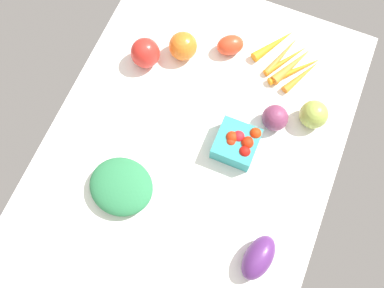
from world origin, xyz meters
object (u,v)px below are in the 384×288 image
roma_tomato (230,45)px  eggplant (258,258)px  bell_pepper_red (145,53)px  berry_basket (238,143)px  heirloom_tomato_orange (183,46)px  red_onion_near_basket (275,118)px  carrot_bunch (289,60)px  heirloom_tomato_green (314,114)px  leafy_greens_clump (121,186)px

roma_tomato → eggplant: 58.93cm
bell_pepper_red → berry_basket: 36.29cm
heirloom_tomato_orange → red_onion_near_basket: 32.82cm
heirloom_tomato_orange → carrot_bunch: 30.43cm
eggplant → carrot_bunch: size_ratio=0.56×
bell_pepper_red → berry_basket: (-14.87, -33.09, -0.97)cm
heirloom_tomato_orange → bell_pepper_red: 10.79cm
heirloom_tomato_orange → berry_basket: heirloom_tomato_orange is taller
roma_tomato → carrot_bunch: roma_tomato is taller
heirloom_tomato_orange → carrot_bunch: heirloom_tomato_orange is taller
roma_tomato → heirloom_tomato_green: (-12.02, -28.23, 0.97)cm
bell_pepper_red → leafy_greens_clump: bearing=-165.1°
roma_tomato → leafy_greens_clump: same height
red_onion_near_basket → carrot_bunch: red_onion_near_basket is taller
berry_basket → carrot_bunch: size_ratio=0.52×
carrot_bunch → bell_pepper_red: bearing=111.6°
heirloom_tomato_orange → leafy_greens_clump: 43.02cm
berry_basket → leafy_greens_clump: (-21.89, 23.29, -0.63)cm
red_onion_near_basket → heirloom_tomato_green: bearing=-62.8°
roma_tomato → eggplant: (-52.41, -26.94, 0.46)cm
leafy_greens_clump → berry_basket: bearing=-46.8°
red_onion_near_basket → berry_basket: (-10.46, 6.76, -0.06)cm
heirloom_tomato_green → carrot_bunch: heirloom_tomato_green is taller
red_onion_near_basket → berry_basket: same height
eggplant → leafy_greens_clump: 38.14cm
berry_basket → leafy_greens_clump: berry_basket is taller
leafy_greens_clump → heirloom_tomato_green: (37.08, -39.28, 0.97)cm
red_onion_near_basket → heirloom_tomato_orange: bearing=71.1°
heirloom_tomato_orange → heirloom_tomato_green: heirloom_tomato_orange is taller
heirloom_tomato_orange → roma_tomato: size_ratio=1.04×
eggplant → leafy_greens_clump: eggplant is taller
heirloom_tomato_orange → heirloom_tomato_green: size_ratio=1.06×
carrot_bunch → berry_basket: bearing=171.0°
bell_pepper_red → carrot_bunch: 40.80cm
berry_basket → heirloom_tomato_green: bearing=-46.5°
berry_basket → roma_tomato: bearing=24.2°
leafy_greens_clump → heirloom_tomato_green: bearing=-46.6°
red_onion_near_basket → heirloom_tomato_green: 10.38cm
heirloom_tomato_orange → carrot_bunch: bearing=-73.2°
heirloom_tomato_orange → roma_tomato: bearing=-63.1°
red_onion_near_basket → eggplant: (-35.66, -7.94, -0.23)cm
eggplant → carrot_bunch: eggplant is taller
leafy_greens_clump → roma_tomato: bearing=-12.7°
heirloom_tomato_orange → roma_tomato: 13.56cm
heirloom_tomato_orange → heirloom_tomato_green: bearing=-98.3°
berry_basket → carrot_bunch: berry_basket is taller
eggplant → berry_basket: berry_basket is taller
red_onion_near_basket → carrot_bunch: (19.39, 2.03, -2.27)cm
red_onion_near_basket → roma_tomato: bearing=48.6°
heirloom_tomato_orange → eggplant: (-46.30, -38.98, -0.73)cm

